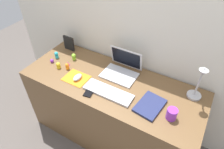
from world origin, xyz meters
TOP-DOWN VIEW (x-y plane):
  - ground_plane at (0.00, 0.00)m, footprint 6.00×6.00m
  - back_wall at (0.00, 0.35)m, footprint 2.76×0.05m
  - desk at (0.00, 0.00)m, footprint 1.56×0.61m
  - laptop at (0.02, 0.16)m, footprint 0.30×0.26m
  - keyboard at (0.04, -0.12)m, footprint 0.41×0.13m
  - mousepad at (-0.29, -0.11)m, footprint 0.21×0.17m
  - mouse at (-0.27, -0.11)m, footprint 0.06×0.10m
  - cell_phone at (-0.09, -0.18)m, footprint 0.08×0.14m
  - desk_lamp at (0.64, 0.15)m, footprint 0.11×0.17m
  - notebook_pad at (0.38, -0.08)m, footprint 0.20×0.26m
  - picture_frame at (-0.62, 0.21)m, footprint 0.12×0.02m
  - coffee_mug at (0.55, -0.11)m, footprint 0.07×0.07m
  - toy_figurine_yellow at (-0.51, -0.07)m, footprint 0.04×0.04m
  - toy_figurine_lime at (-0.47, 0.10)m, footprint 0.04×0.04m
  - toy_figurine_purple at (-0.62, -0.04)m, footprint 0.03×0.03m
  - toy_figurine_orange at (-0.43, -0.05)m, footprint 0.03×0.03m
  - toy_figurine_pink at (-0.47, -0.00)m, footprint 0.04×0.04m
  - toy_figurine_cyan at (-0.64, 0.04)m, footprint 0.04×0.04m

SIDE VIEW (x-z plane):
  - ground_plane at x=0.00m, z-range 0.00..0.00m
  - desk at x=0.00m, z-range 0.00..0.74m
  - mousepad at x=-0.29m, z-range 0.74..0.74m
  - cell_phone at x=-0.09m, z-range 0.74..0.75m
  - keyboard at x=0.04m, z-range 0.74..0.76m
  - notebook_pad at x=0.38m, z-range 0.74..0.76m
  - toy_figurine_purple at x=-0.62m, z-range 0.74..0.78m
  - toy_figurine_pink at x=-0.47m, z-range 0.74..0.78m
  - mouse at x=-0.27m, z-range 0.74..0.78m
  - toy_figurine_yellow at x=-0.51m, z-range 0.74..0.80m
  - toy_figurine_orange at x=-0.43m, z-range 0.74..0.80m
  - toy_figurine_lime at x=-0.47m, z-range 0.74..0.81m
  - toy_figurine_cyan at x=-0.64m, z-range 0.74..0.81m
  - coffee_mug at x=0.55m, z-range 0.74..0.83m
  - laptop at x=0.02m, z-range 0.69..0.90m
  - picture_frame at x=-0.62m, z-range 0.74..0.89m
  - back_wall at x=0.00m, z-range 0.00..1.65m
  - desk_lamp at x=0.64m, z-range 0.73..1.06m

